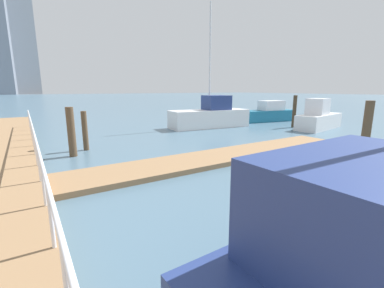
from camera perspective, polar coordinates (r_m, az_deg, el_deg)
ground_plane at (r=17.57m, az=-21.25°, el=1.98°), size 300.00×300.00×0.00m
floating_dock at (r=10.67m, az=6.29°, el=-2.78°), size 13.38×2.00×0.18m
boardwalk_railing at (r=6.95m, az=-30.40°, el=-2.54°), size 0.06×26.11×1.08m
dock_piling_0 at (r=11.92m, az=33.75°, el=2.18°), size 0.31×0.31×2.36m
dock_piling_1 at (r=11.93m, az=-24.84°, el=2.37°), size 0.31×0.31×2.07m
dock_piling_2 at (r=12.96m, az=-22.32°, el=2.67°), size 0.24×0.24×1.80m
dock_piling_3 at (r=20.74m, az=21.42°, el=6.63°), size 0.27×0.27×2.34m
moored_boat_0 at (r=19.43m, az=4.02°, el=6.19°), size 6.08×2.50×8.58m
moored_boat_1 at (r=4.38m, az=35.59°, el=-17.34°), size 6.00×2.05×8.74m
moored_boat_3 at (r=20.54m, az=25.88°, el=5.02°), size 4.67×2.26×2.15m
moored_boat_4 at (r=23.85m, az=15.61°, el=6.35°), size 6.06×2.52×1.78m
skyline_tower_3 at (r=180.56m, az=-33.06°, el=18.78°), size 13.04×7.38×60.24m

